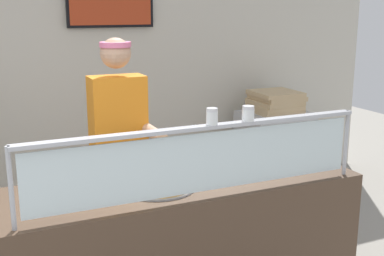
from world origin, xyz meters
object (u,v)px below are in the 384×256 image
object	(u,v)px
pizza_tray	(158,185)
parmesan_shaker	(212,117)
pepper_flake_shaker	(248,114)
worker_figure	(120,146)
pizza_server	(167,181)
pizza_box_stack	(275,102)

from	to	relation	value
pizza_tray	parmesan_shaker	distance (m)	0.54
pizza_tray	pepper_flake_shaker	world-z (taller)	pepper_flake_shaker
parmesan_shaker	worker_figure	bearing A→B (deg)	102.11
pizza_server	pepper_flake_shaker	distance (m)	0.60
worker_figure	pizza_server	bearing A→B (deg)	-86.45
pizza_tray	pizza_server	bearing A→B (deg)	-23.66
pepper_flake_shaker	parmesan_shaker	bearing A→B (deg)	180.00
parmesan_shaker	pepper_flake_shaker	xyz separation A→B (m)	(0.22, 0.00, -0.00)
pizza_box_stack	pepper_flake_shaker	bearing A→B (deg)	-127.28
pizza_box_stack	parmesan_shaker	bearing A→B (deg)	-130.99
parmesan_shaker	pepper_flake_shaker	bearing A→B (deg)	0.00
pizza_server	worker_figure	xyz separation A→B (m)	(-0.05, 0.78, 0.02)
parmesan_shaker	pizza_tray	bearing A→B (deg)	130.54
pizza_server	pizza_box_stack	size ratio (longest dim) A/B	0.57
pizza_tray	pepper_flake_shaker	xyz separation A→B (m)	(0.43, -0.25, 0.42)
pizza_server	worker_figure	distance (m)	0.79
pizza_tray	worker_figure	xyz separation A→B (m)	(-0.00, 0.76, 0.04)
parmesan_shaker	pepper_flake_shaker	world-z (taller)	parmesan_shaker
pizza_tray	worker_figure	world-z (taller)	worker_figure
pizza_tray	pepper_flake_shaker	size ratio (longest dim) A/B	5.28
pizza_server	parmesan_shaker	size ratio (longest dim) A/B	3.15
pizza_server	pepper_flake_shaker	size ratio (longest dim) A/B	3.37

